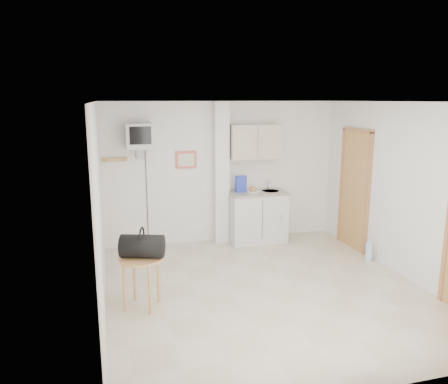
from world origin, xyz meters
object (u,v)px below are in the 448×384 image
object	(u,v)px
crt_television	(139,137)
water_bottle	(369,251)
round_table	(141,266)
duffel_bag	(142,246)

from	to	relation	value
crt_television	water_bottle	xyz separation A→B (m)	(3.43, -1.45, -1.78)
crt_television	round_table	bearing A→B (deg)	-95.40
round_table	duffel_bag	world-z (taller)	duffel_bag
round_table	crt_television	bearing A→B (deg)	84.60
crt_television	round_table	xyz separation A→B (m)	(-0.20, -2.12, -1.39)
crt_television	water_bottle	distance (m)	4.13
duffel_bag	water_bottle	distance (m)	3.72
crt_television	duffel_bag	world-z (taller)	crt_television
crt_television	duffel_bag	distance (m)	2.41
water_bottle	crt_television	bearing A→B (deg)	157.07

